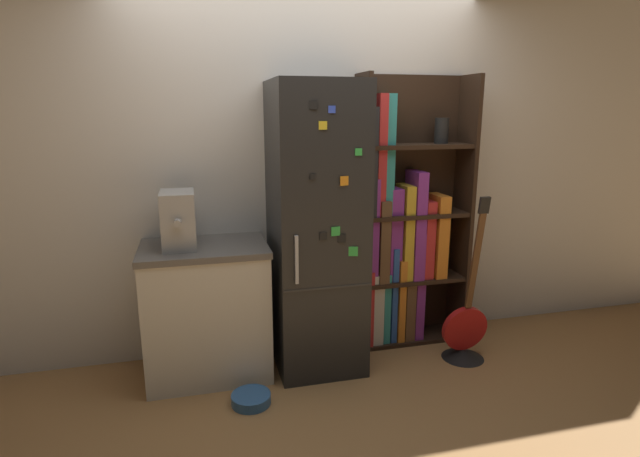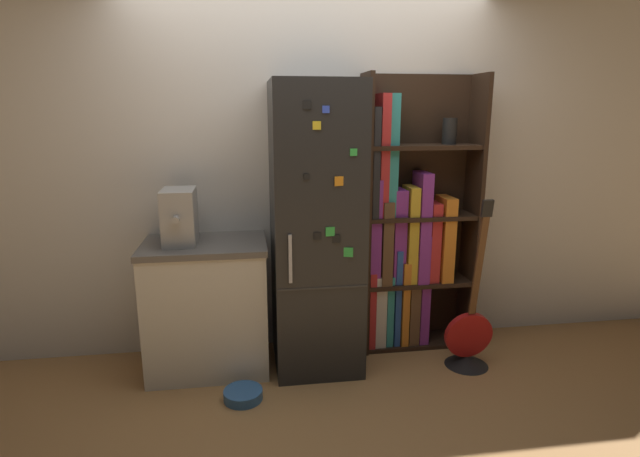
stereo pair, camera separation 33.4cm
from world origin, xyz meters
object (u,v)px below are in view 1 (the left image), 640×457
Objects in this scene: refrigerator at (316,229)px; pet_bowl at (251,398)px; espresso_machine at (178,220)px; guitar at (464,336)px; bookshelf at (401,233)px.

refrigerator is 7.99× the size of pet_bowl.
espresso_machine is 0.31× the size of guitar.
espresso_machine is (-1.57, -0.16, 0.22)m from bookshelf.
bookshelf is 1.57m from pet_bowl.
bookshelf is at bearing 14.97° from refrigerator.
guitar is at bearing -7.68° from espresso_machine.
espresso_machine is at bearing 172.32° from guitar.
espresso_machine is 2.12m from guitar.
refrigerator is at bearing 167.48° from guitar.
refrigerator is 5.20× the size of espresso_machine.
bookshelf is 0.86m from guitar.
refrigerator is 0.97× the size of bookshelf.
guitar is (0.33, -0.41, -0.67)m from bookshelf.
refrigerator is 1.31m from guitar.
refrigerator is 0.73m from bookshelf.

